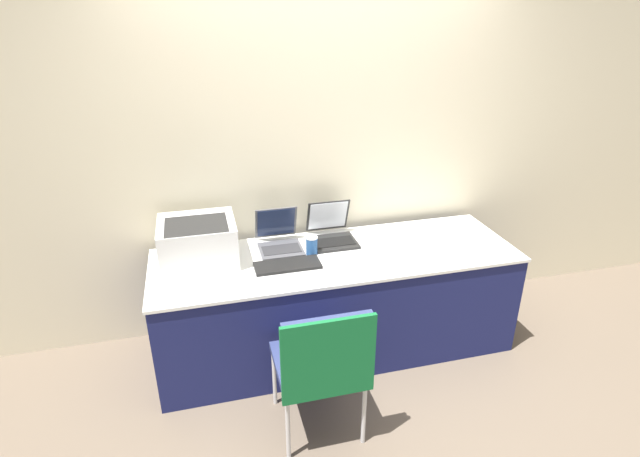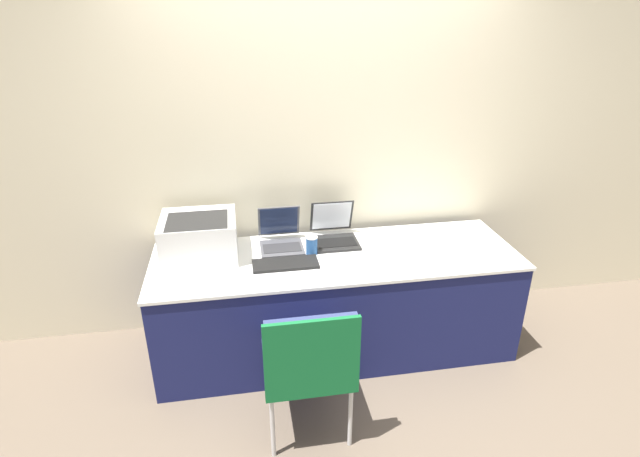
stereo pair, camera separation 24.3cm
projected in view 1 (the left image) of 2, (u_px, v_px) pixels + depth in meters
ground_plane at (351, 379)px, 3.22m from camera, size 14.00×14.00×0.00m
wall_back at (318, 149)px, 3.43m from camera, size 8.00×0.05×2.60m
table at (336, 301)px, 3.40m from camera, size 2.37×0.76×0.72m
printer at (198, 240)px, 3.11m from camera, size 0.47×0.41×0.27m
laptop_left at (279, 240)px, 3.32m from camera, size 0.28×0.34×0.25m
laptop_right at (332, 232)px, 3.42m from camera, size 0.30×0.35×0.26m
external_keyboard at (288, 265)px, 3.09m from camera, size 0.41×0.16×0.02m
coffee_cup at (312, 245)px, 3.23m from camera, size 0.08×0.08×0.12m
chair at (323, 361)px, 2.57m from camera, size 0.47×0.47×0.86m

